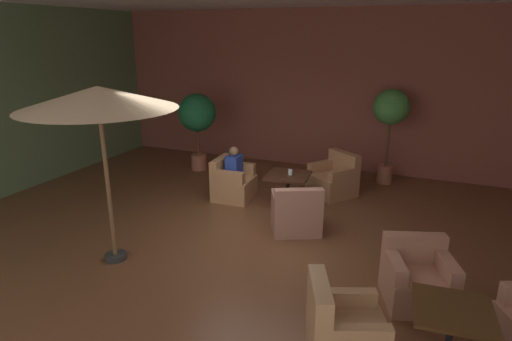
% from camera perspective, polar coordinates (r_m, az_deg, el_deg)
% --- Properties ---
extents(ground_plane, '(10.80, 9.02, 0.02)m').
position_cam_1_polar(ground_plane, '(7.02, -1.43, -9.32)').
color(ground_plane, brown).
extents(wall_back_brick, '(10.80, 0.08, 3.76)m').
position_cam_1_polar(wall_back_brick, '(10.57, 8.53, 10.46)').
color(wall_back_brick, brown).
rests_on(wall_back_brick, ground_plane).
extents(cafe_table_front_left, '(0.85, 0.85, 0.63)m').
position_cam_1_polar(cafe_table_front_left, '(8.21, 4.26, -1.50)').
color(cafe_table_front_left, black).
rests_on(cafe_table_front_left, ground_plane).
extents(armchair_front_left_north, '(0.77, 0.81, 0.83)m').
position_cam_1_polar(armchair_front_left_north, '(8.62, -3.13, -1.71)').
color(armchair_front_left_north, tan).
rests_on(armchair_front_left_north, ground_plane).
extents(armchair_front_left_east, '(1.01, 0.98, 0.84)m').
position_cam_1_polar(armchair_front_left_east, '(7.21, 5.36, -5.77)').
color(armchair_front_left_east, '#AE7663').
rests_on(armchair_front_left_east, ground_plane).
extents(armchair_front_left_south, '(1.11, 1.10, 0.87)m').
position_cam_1_polar(armchair_front_left_south, '(8.96, 10.29, -1.21)').
color(armchair_front_left_south, '#B47C52').
rests_on(armchair_front_left_south, ground_plane).
extents(cafe_table_front_right, '(0.81, 0.81, 0.63)m').
position_cam_1_polar(cafe_table_front_right, '(4.86, 24.61, -17.66)').
color(cafe_table_front_right, black).
rests_on(cafe_table_front_right, ground_plane).
extents(armchair_front_right_south, '(0.98, 0.98, 0.79)m').
position_cam_1_polar(armchair_front_right_south, '(5.79, 20.69, -13.41)').
color(armchair_front_right_south, '#B1775D').
rests_on(armchair_front_right_south, ground_plane).
extents(armchair_front_right_west, '(0.97, 0.94, 0.90)m').
position_cam_1_polar(armchair_front_right_west, '(4.66, 11.52, -20.48)').
color(armchair_front_right_west, tan).
rests_on(armchair_front_right_west, ground_plane).
extents(patio_umbrella_tall_red, '(2.10, 2.10, 2.53)m').
position_cam_1_polar(patio_umbrella_tall_red, '(6.08, -20.25, 8.90)').
color(patio_umbrella_tall_red, '#2D2D2D').
rests_on(patio_umbrella_tall_red, ground_plane).
extents(potted_tree_left_corner, '(0.90, 0.90, 1.86)m').
position_cam_1_polar(potted_tree_left_corner, '(10.34, -7.84, 7.16)').
color(potted_tree_left_corner, '#A85F47').
rests_on(potted_tree_left_corner, ground_plane).
extents(potted_tree_mid_left, '(0.76, 0.76, 2.08)m').
position_cam_1_polar(potted_tree_mid_left, '(9.65, 17.46, 7.19)').
color(potted_tree_mid_left, '#A25F4A').
rests_on(potted_tree_mid_left, ground_plane).
extents(patron_blue_shirt, '(0.26, 0.36, 0.65)m').
position_cam_1_polar(patron_blue_shirt, '(8.49, -2.95, 0.76)').
color(patron_blue_shirt, '#273E9F').
rests_on(patron_blue_shirt, ground_plane).
extents(iced_drink_cup, '(0.08, 0.08, 0.11)m').
position_cam_1_polar(iced_drink_cup, '(8.14, 4.59, -0.22)').
color(iced_drink_cup, silver).
rests_on(iced_drink_cup, cafe_table_front_left).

